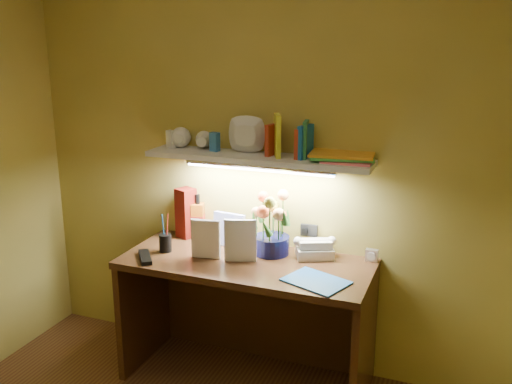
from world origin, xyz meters
TOP-DOWN VIEW (x-y plane):
  - desk at (0.00, 1.20)m, footprint 1.40×0.60m
  - flower_bouquet at (0.09, 1.36)m, footprint 0.25×0.25m
  - telephone at (0.34, 1.39)m, footprint 0.25×0.22m
  - desk_clock at (0.66, 1.44)m, footprint 0.07×0.04m
  - whisky_bottle at (-0.42, 1.45)m, footprint 0.09×0.09m
  - whisky_box at (-0.49, 1.44)m, footprint 0.13×0.13m
  - pen_cup at (-0.49, 1.16)m, footprint 0.08×0.08m
  - art_card at (-0.19, 1.39)m, footprint 0.20×0.06m
  - tv_remote at (-0.54, 1.02)m, footprint 0.17×0.20m
  - blue_folder at (0.44, 1.06)m, footprint 0.37×0.32m
  - desk_book_a at (-0.31, 1.14)m, footprint 0.17×0.04m
  - desk_book_b at (-0.11, 1.15)m, footprint 0.18×0.07m
  - wall_shelf at (0.03, 1.39)m, footprint 1.31×0.33m

SIDE VIEW (x-z plane):
  - desk at x=0.00m, z-range 0.00..0.75m
  - blue_folder at x=0.44m, z-range 0.75..0.76m
  - tv_remote at x=-0.54m, z-range 0.75..0.77m
  - desk_clock at x=0.66m, z-range 0.75..0.82m
  - telephone at x=0.34m, z-range 0.75..0.87m
  - pen_cup at x=-0.49m, z-range 0.75..0.92m
  - art_card at x=-0.19m, z-range 0.75..0.95m
  - desk_book_a at x=-0.31m, z-range 0.75..0.98m
  - desk_book_b at x=-0.11m, z-range 0.75..0.99m
  - whisky_bottle at x=-0.42m, z-range 0.75..1.03m
  - whisky_box at x=-0.49m, z-range 0.75..1.06m
  - flower_bouquet at x=0.09m, z-range 0.75..1.11m
  - wall_shelf at x=0.03m, z-range 1.20..1.47m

